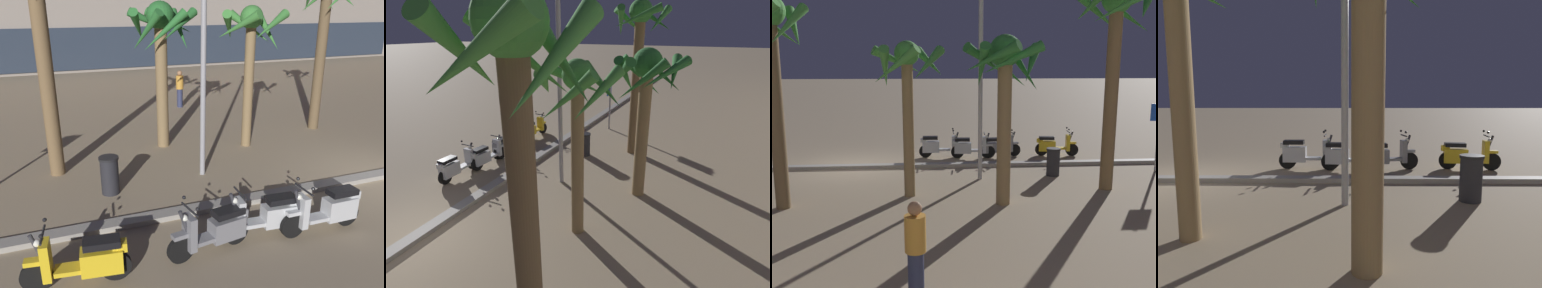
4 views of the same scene
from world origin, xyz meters
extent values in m
cube|color=gray|center=(0.00, 0.19, 0.06)|extent=(60.00, 0.36, 0.12)
cube|color=#283342|center=(-2.19, 20.93, 1.60)|extent=(46.68, 0.12, 2.80)
cylinder|color=black|center=(-8.70, -1.28, 0.26)|extent=(0.53, 0.17, 0.52)
cylinder|color=black|center=(-7.46, -1.44, 0.26)|extent=(0.53, 0.17, 0.52)
cube|color=gold|center=(-8.13, -1.35, 0.32)|extent=(0.63, 0.36, 0.08)
cube|color=gold|center=(-7.67, -1.41, 0.41)|extent=(0.72, 0.41, 0.41)
cube|color=black|center=(-7.65, -1.42, 0.74)|extent=(0.63, 0.38, 0.12)
cube|color=gold|center=(-8.52, -1.30, 0.55)|extent=(0.18, 0.36, 0.66)
cube|color=gold|center=(-8.70, -1.28, 0.55)|extent=(0.34, 0.20, 0.08)
cylinder|color=#333338|center=(-8.60, -1.29, 0.70)|extent=(0.29, 0.11, 0.69)
cylinder|color=black|center=(-8.52, -1.30, 1.02)|extent=(0.11, 0.56, 0.04)
sphere|color=white|center=(-8.62, -1.29, 0.88)|extent=(0.12, 0.12, 0.12)
cube|color=gold|center=(-7.38, -1.45, 0.64)|extent=(0.26, 0.23, 0.16)
sphere|color=black|center=(-8.53, -1.54, 1.14)|extent=(0.07, 0.07, 0.07)
sphere|color=black|center=(-8.47, -1.07, 1.14)|extent=(0.07, 0.07, 0.07)
cylinder|color=black|center=(-6.29, -1.40, 0.26)|extent=(0.53, 0.18, 0.52)
cylinder|color=black|center=(-5.10, -1.22, 0.26)|extent=(0.53, 0.18, 0.52)
cube|color=slate|center=(-5.75, -1.32, 0.32)|extent=(0.64, 0.37, 0.08)
cube|color=slate|center=(-5.32, -1.25, 0.41)|extent=(0.72, 0.42, 0.41)
cube|color=black|center=(-5.30, -1.25, 0.74)|extent=(0.64, 0.39, 0.12)
cube|color=slate|center=(-6.12, -1.37, 0.55)|extent=(0.19, 0.36, 0.66)
cube|color=slate|center=(-6.29, -1.40, 0.55)|extent=(0.34, 0.21, 0.08)
cylinder|color=#333338|center=(-6.19, -1.38, 0.70)|extent=(0.29, 0.11, 0.69)
cylinder|color=black|center=(-6.12, -1.37, 1.02)|extent=(0.12, 0.56, 0.04)
sphere|color=white|center=(-6.21, -1.39, 0.88)|extent=(0.12, 0.12, 0.12)
cube|color=slate|center=(-5.02, -1.21, 0.64)|extent=(0.27, 0.23, 0.16)
sphere|color=black|center=(-6.06, -1.61, 1.14)|extent=(0.07, 0.07, 0.07)
sphere|color=black|center=(-6.13, -1.13, 1.14)|extent=(0.07, 0.07, 0.07)
cylinder|color=black|center=(-5.19, -1.12, 0.26)|extent=(0.53, 0.14, 0.52)
cylinder|color=black|center=(-3.93, -1.22, 0.26)|extent=(0.53, 0.14, 0.52)
cube|color=silver|center=(-4.61, -1.16, 0.32)|extent=(0.62, 0.33, 0.08)
cube|color=silver|center=(-4.15, -1.20, 0.42)|extent=(0.70, 0.37, 0.43)
cube|color=black|center=(-4.13, -1.20, 0.76)|extent=(0.62, 0.35, 0.12)
cube|color=silver|center=(-5.01, -1.13, 0.55)|extent=(0.17, 0.35, 0.66)
cube|color=silver|center=(-5.19, -1.12, 0.55)|extent=(0.33, 0.19, 0.08)
cylinder|color=#333338|center=(-5.09, -1.12, 0.70)|extent=(0.29, 0.09, 0.69)
cylinder|color=black|center=(-5.01, -1.13, 1.02)|extent=(0.08, 0.56, 0.04)
sphere|color=white|center=(-5.11, -1.12, 0.88)|extent=(0.12, 0.12, 0.12)
cube|color=silver|center=(-3.85, -1.22, 0.66)|extent=(0.26, 0.22, 0.16)
cylinder|color=black|center=(-3.96, -1.43, 0.26)|extent=(0.52, 0.11, 0.52)
cylinder|color=black|center=(-2.63, -1.44, 0.26)|extent=(0.52, 0.11, 0.52)
cube|color=silver|center=(-3.35, -1.43, 0.32)|extent=(0.60, 0.29, 0.08)
cube|color=silver|center=(-2.85, -1.44, 0.45)|extent=(0.68, 0.33, 0.45)
cube|color=black|center=(-2.83, -1.44, 0.81)|extent=(0.60, 0.31, 0.12)
cube|color=silver|center=(-3.78, -1.43, 0.55)|extent=(0.14, 0.34, 0.66)
cube|color=silver|center=(-3.96, -1.43, 0.55)|extent=(0.32, 0.16, 0.08)
cylinder|color=#333338|center=(-3.86, -1.43, 0.70)|extent=(0.28, 0.07, 0.69)
cylinder|color=black|center=(-3.78, -1.43, 1.02)|extent=(0.05, 0.56, 0.04)
sphere|color=white|center=(-3.88, -1.43, 0.88)|extent=(0.12, 0.12, 0.12)
cube|color=silver|center=(-2.55, -1.44, 0.71)|extent=(0.24, 0.20, 0.16)
sphere|color=black|center=(-3.76, -1.67, 1.14)|extent=(0.07, 0.07, 0.07)
sphere|color=black|center=(-3.76, -1.19, 1.14)|extent=(0.07, 0.07, 0.07)
cylinder|color=olive|center=(-4.79, 4.66, 2.05)|extent=(0.38, 0.38, 4.10)
sphere|color=#286B2D|center=(-4.79, 4.66, 4.10)|extent=(0.83, 0.83, 0.83)
cone|color=#286B2D|center=(-4.17, 4.68, 3.68)|extent=(0.32, 1.41, 1.25)
cone|color=#286B2D|center=(-4.34, 5.25, 3.89)|extent=(1.43, 1.18, 0.87)
cone|color=#286B2D|center=(-4.85, 5.39, 3.87)|extent=(1.59, 0.41, 0.91)
cone|color=#286B2D|center=(-5.40, 4.93, 3.76)|extent=(0.85, 1.49, 1.10)
cone|color=#286B2D|center=(-5.31, 4.40, 3.65)|extent=(0.88, 1.34, 1.30)
cone|color=#286B2D|center=(-4.84, 4.06, 3.68)|extent=(1.42, 0.39, 1.25)
cone|color=#286B2D|center=(-4.39, 4.07, 3.83)|extent=(1.45, 1.09, 0.99)
cylinder|color=brown|center=(1.08, 4.55, 2.53)|extent=(0.37, 0.37, 5.05)
cylinder|color=olive|center=(-2.22, 3.74, 2.02)|extent=(0.31, 0.31, 4.05)
sphere|color=#3D8438|center=(-2.22, 3.74, 4.05)|extent=(0.68, 0.68, 0.68)
cone|color=#3D8438|center=(-1.63, 3.78, 3.64)|extent=(0.37, 1.38, 1.22)
cone|color=#3D8438|center=(-1.95, 4.32, 3.71)|extent=(1.42, 0.86, 1.11)
cone|color=#3D8438|center=(-2.80, 4.09, 3.76)|extent=(1.01, 1.42, 1.01)
cone|color=#3D8438|center=(-2.83, 3.41, 3.80)|extent=(0.97, 1.46, 0.94)
cone|color=#3D8438|center=(-1.92, 3.10, 3.83)|extent=(1.51, 0.90, 0.89)
cylinder|color=brown|center=(-8.16, 3.51, 2.79)|extent=(0.39, 0.39, 5.59)
cylinder|color=#2D3351|center=(-2.57, 9.38, 0.42)|extent=(0.26, 0.26, 0.84)
cylinder|color=gold|center=(-2.57, 9.38, 1.14)|extent=(0.34, 0.34, 0.59)
sphere|color=#9E704C|center=(-2.57, 9.38, 1.55)|extent=(0.23, 0.23, 0.23)
cylinder|color=#232328|center=(-7.00, 1.81, 0.45)|extent=(0.44, 0.44, 0.90)
cylinder|color=black|center=(-7.00, 1.81, 0.92)|extent=(0.48, 0.48, 0.06)
cylinder|color=#939399|center=(-4.46, 2.07, 2.90)|extent=(0.14, 0.14, 5.80)
camera|label=1|loc=(-8.20, -6.96, 4.36)|focal=36.29mm
camera|label=2|loc=(3.81, 6.60, 4.96)|focal=28.41mm
camera|label=3|loc=(-2.83, 15.75, 3.74)|focal=40.06mm
camera|label=4|loc=(-4.63, 8.38, 2.01)|focal=30.92mm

